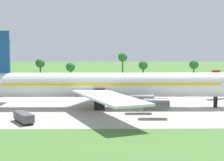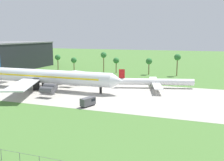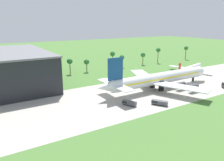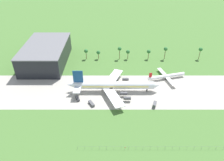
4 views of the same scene
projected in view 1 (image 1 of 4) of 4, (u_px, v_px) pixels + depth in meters
The scene contains 5 objects.
ground_plane at pixel (192, 107), 80.53m from camera, with size 600.00×600.00×0.00m, color #477233.
taxiway_strip at pixel (192, 107), 80.53m from camera, with size 320.00×44.00×0.02m.
jet_airliner at pixel (107, 85), 79.26m from camera, with size 69.10×51.47×17.74m.
fuel_truck at pixel (23, 117), 63.42m from camera, with size 5.03×6.45×1.86m.
palm_tree_row at pixel (161, 62), 132.49m from camera, with size 111.72×3.60×12.35m.
Camera 1 is at (-19.94, -79.35, 13.51)m, focal length 55.00 mm.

